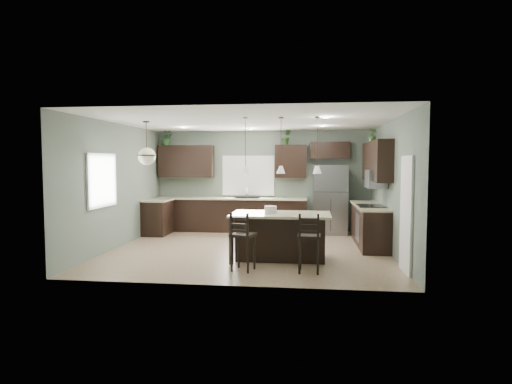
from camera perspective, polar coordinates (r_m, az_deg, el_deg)
The scene contains 32 objects.
ground at distance 9.49m, azimuth -0.90°, elevation -7.72°, with size 6.00×6.00×0.00m, color #9E8466.
pantry_door at distance 7.90m, azimuth 19.41°, elevation -2.82°, with size 0.04×0.82×2.04m, color white.
window_back at distance 12.06m, azimuth -1.03°, elevation 2.21°, with size 1.35×0.02×1.00m, color white.
window_left at distance 9.42m, azimuth -19.90°, elevation 1.47°, with size 0.02×1.10×1.00m, color white.
left_return_cabs at distance 11.69m, azimuth -12.99°, elevation -3.36°, with size 0.60×0.90×0.90m, color black.
left_return_countertop at distance 11.64m, azimuth -12.93°, elevation -1.06°, with size 0.66×0.96×0.04m, color #BEB78F.
back_lower_cabs at distance 11.94m, azimuth -3.35°, elevation -3.11°, with size 4.20×0.60×0.90m, color black.
back_countertop at distance 11.87m, azimuth -3.38°, elevation -0.87°, with size 4.20×0.66×0.04m, color #BEB78F.
sink_inset at distance 11.79m, azimuth -1.23°, elevation -0.82°, with size 0.70×0.45×0.01m, color gray.
faucet at distance 11.75m, azimuth -1.25°, elevation -0.13°, with size 0.02×0.02×0.28m, color silver.
back_upper_left at distance 12.27m, azimuth -9.27°, elevation 4.06°, with size 1.55×0.34×0.90m, color black.
back_upper_right at distance 11.79m, azimuth 4.66°, elevation 4.10°, with size 0.85×0.34×0.90m, color black.
fridge_header at distance 11.80m, azimuth 9.80°, elevation 5.51°, with size 1.05×0.34×0.45m, color black.
right_lower_cabs at distance 10.29m, azimuth 14.90°, elevation -4.39°, with size 0.60×2.35×0.90m, color black.
right_countertop at distance 10.23m, azimuth 14.84°, elevation -1.78°, with size 0.66×2.35×0.04m, color #BEB78F.
cooktop at distance 9.95m, azimuth 15.06°, elevation -1.80°, with size 0.58×0.75×0.02m, color black.
wall_oven_front at distance 9.98m, azimuth 13.38°, elevation -4.62°, with size 0.01×0.72×0.60m, color gray.
right_upper_cabs at distance 10.20m, azimuth 15.78°, elevation 3.98°, with size 0.34×2.35×0.90m, color black.
microwave at distance 9.93m, azimuth 15.70°, elevation 1.68°, with size 0.40×0.75×0.40m, color gray.
refrigerator at distance 11.67m, azimuth 9.85°, elevation -0.98°, with size 0.90×0.74×1.85m, color gray.
kitchen_island at distance 8.46m, azimuth 3.30°, elevation -5.97°, with size 1.94×1.10×0.92m, color black.
serving_dish at distance 8.40m, azimuth 1.95°, elevation -2.37°, with size 0.24×0.24×0.14m, color silver.
bar_stool_left at distance 7.61m, azimuth -1.73°, elevation -6.61°, with size 0.39×0.39×1.05m, color black.
bar_stool_right at distance 7.54m, azimuth 7.08°, elevation -6.73°, with size 0.39×0.39×1.05m, color black.
pendant_left at distance 8.42m, azimuth -1.44°, elevation 6.20°, with size 0.17×0.17×1.10m, color silver, non-canonical shape.
pendant_center at distance 8.34m, azimuth 3.35°, elevation 6.22°, with size 0.17×0.17×1.10m, color white, non-canonical shape.
pendant_right at distance 8.32m, azimuth 8.19°, elevation 6.19°, with size 0.17×0.17×1.10m, color white, non-canonical shape.
chandelier at distance 9.45m, azimuth -14.39°, elevation 6.33°, with size 0.42×0.42×0.94m, color beige, non-canonical shape.
plant_back_left at distance 12.42m, azimuth -11.83°, elevation 7.03°, with size 0.36×0.31×0.40m, color #295927.
plant_back_right at distance 11.79m, azimuth 4.10°, elevation 7.38°, with size 0.25×0.20×0.45m, color #29481F.
plant_right_wall at distance 10.72m, azimuth 15.26°, elevation 7.30°, with size 0.19×0.19×0.34m, color #325927.
room_shell at distance 9.29m, azimuth -0.91°, elevation 2.60°, with size 6.00×6.00×6.00m.
Camera 1 is at (1.26, -9.20, 1.93)m, focal length 30.00 mm.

